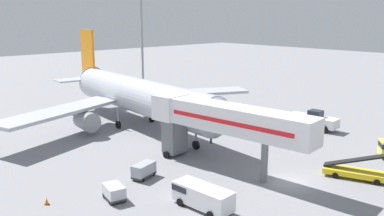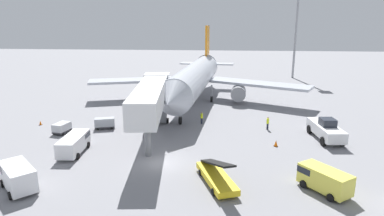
{
  "view_description": "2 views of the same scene",
  "coord_description": "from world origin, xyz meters",
  "px_view_note": "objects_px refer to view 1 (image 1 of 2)",
  "views": [
    {
      "loc": [
        -32.81,
        -21.36,
        16.03
      ],
      "look_at": [
        3.31,
        17.8,
        4.0
      ],
      "focal_mm": 38.54,
      "sensor_mm": 36.0,
      "label": 1
    },
    {
      "loc": [
        6.03,
        -31.16,
        13.98
      ],
      "look_at": [
        1.68,
        15.08,
        2.07
      ],
      "focal_mm": 30.74,
      "sensor_mm": 36.0,
      "label": 2
    }
  ],
  "objects_px": {
    "apron_light_mast": "(141,9)",
    "belt_loader_truck": "(357,171)",
    "jet_bridge": "(219,120)",
    "baggage_cart_mid_center": "(144,170)",
    "safety_cone_bravo": "(281,120)",
    "ground_crew_worker_midground": "(211,136)",
    "pushback_tug": "(313,120)",
    "airplane_at_gate": "(137,95)",
    "safety_cone_alpha": "(47,201)",
    "safety_cone_charlie": "(306,140)",
    "service_van_mid_left": "(201,195)",
    "baggage_cart_rear_right": "(114,192)",
    "ground_crew_worker_foreground": "(266,126)"
  },
  "relations": [
    {
      "from": "apron_light_mast",
      "to": "belt_loader_truck",
      "type": "bearing_deg",
      "value": -106.94
    },
    {
      "from": "jet_bridge",
      "to": "belt_loader_truck",
      "type": "bearing_deg",
      "value": -54.36
    },
    {
      "from": "baggage_cart_mid_center",
      "to": "safety_cone_bravo",
      "type": "distance_m",
      "value": 29.13
    },
    {
      "from": "ground_crew_worker_midground",
      "to": "pushback_tug",
      "type": "bearing_deg",
      "value": -17.78
    },
    {
      "from": "airplane_at_gate",
      "to": "pushback_tug",
      "type": "xyz_separation_m",
      "value": [
        17.74,
        -18.43,
        -3.33
      ]
    },
    {
      "from": "airplane_at_gate",
      "to": "ground_crew_worker_midground",
      "type": "relative_size",
      "value": 23.44
    },
    {
      "from": "safety_cone_alpha",
      "to": "safety_cone_charlie",
      "type": "xyz_separation_m",
      "value": [
        32.17,
        -5.46,
        0.06
      ]
    },
    {
      "from": "pushback_tug",
      "to": "apron_light_mast",
      "type": "distance_m",
      "value": 52.08
    },
    {
      "from": "safety_cone_charlie",
      "to": "safety_cone_alpha",
      "type": "bearing_deg",
      "value": 170.37
    },
    {
      "from": "service_van_mid_left",
      "to": "safety_cone_bravo",
      "type": "height_order",
      "value": "service_van_mid_left"
    },
    {
      "from": "safety_cone_bravo",
      "to": "apron_light_mast",
      "type": "height_order",
      "value": "apron_light_mast"
    },
    {
      "from": "ground_crew_worker_midground",
      "to": "baggage_cart_rear_right",
      "type": "bearing_deg",
      "value": -162.14
    },
    {
      "from": "ground_crew_worker_foreground",
      "to": "safety_cone_alpha",
      "type": "bearing_deg",
      "value": -178.41
    },
    {
      "from": "airplane_at_gate",
      "to": "safety_cone_bravo",
      "type": "distance_m",
      "value": 22.39
    },
    {
      "from": "airplane_at_gate",
      "to": "jet_bridge",
      "type": "distance_m",
      "value": 20.42
    },
    {
      "from": "jet_bridge",
      "to": "baggage_cart_rear_right",
      "type": "xyz_separation_m",
      "value": [
        -12.42,
        0.88,
        -4.6
      ]
    },
    {
      "from": "pushback_tug",
      "to": "safety_cone_bravo",
      "type": "distance_m",
      "value": 5.54
    },
    {
      "from": "belt_loader_truck",
      "to": "jet_bridge",
      "type": "bearing_deg",
      "value": 125.64
    },
    {
      "from": "jet_bridge",
      "to": "safety_cone_charlie",
      "type": "bearing_deg",
      "value": -5.33
    },
    {
      "from": "baggage_cart_rear_right",
      "to": "apron_light_mast",
      "type": "xyz_separation_m",
      "value": [
        39.56,
        49.98,
        16.57
      ]
    },
    {
      "from": "baggage_cart_mid_center",
      "to": "safety_cone_alpha",
      "type": "bearing_deg",
      "value": 175.22
    },
    {
      "from": "ground_crew_worker_foreground",
      "to": "ground_crew_worker_midground",
      "type": "relative_size",
      "value": 1.0
    },
    {
      "from": "belt_loader_truck",
      "to": "safety_cone_charlie",
      "type": "bearing_deg",
      "value": 55.9
    },
    {
      "from": "baggage_cart_rear_right",
      "to": "safety_cone_alpha",
      "type": "xyz_separation_m",
      "value": [
        -4.81,
        3.19,
        -0.46
      ]
    },
    {
      "from": "jet_bridge",
      "to": "safety_cone_charlie",
      "type": "xyz_separation_m",
      "value": [
        14.95,
        -1.39,
        -4.99
      ]
    },
    {
      "from": "belt_loader_truck",
      "to": "service_van_mid_left",
      "type": "height_order",
      "value": "belt_loader_truck"
    },
    {
      "from": "jet_bridge",
      "to": "safety_cone_bravo",
      "type": "bearing_deg",
      "value": 18.35
    },
    {
      "from": "airplane_at_gate",
      "to": "baggage_cart_mid_center",
      "type": "bearing_deg",
      "value": -123.47
    },
    {
      "from": "apron_light_mast",
      "to": "pushback_tug",
      "type": "bearing_deg",
      "value": -96.63
    },
    {
      "from": "safety_cone_bravo",
      "to": "apron_light_mast",
      "type": "bearing_deg",
      "value": 82.55
    },
    {
      "from": "airplane_at_gate",
      "to": "service_van_mid_left",
      "type": "relative_size",
      "value": 7.44
    },
    {
      "from": "ground_crew_worker_foreground",
      "to": "airplane_at_gate",
      "type": "bearing_deg",
      "value": 126.25
    },
    {
      "from": "pushback_tug",
      "to": "safety_cone_alpha",
      "type": "bearing_deg",
      "value": 176.41
    },
    {
      "from": "airplane_at_gate",
      "to": "service_van_mid_left",
      "type": "distance_m",
      "value": 28.2
    },
    {
      "from": "safety_cone_charlie",
      "to": "jet_bridge",
      "type": "bearing_deg",
      "value": 174.67
    },
    {
      "from": "belt_loader_truck",
      "to": "ground_crew_worker_midground",
      "type": "distance_m",
      "value": 18.27
    },
    {
      "from": "pushback_tug",
      "to": "ground_crew_worker_midground",
      "type": "height_order",
      "value": "pushback_tug"
    },
    {
      "from": "ground_crew_worker_midground",
      "to": "safety_cone_alpha",
      "type": "height_order",
      "value": "ground_crew_worker_midground"
    },
    {
      "from": "ground_crew_worker_foreground",
      "to": "safety_cone_charlie",
      "type": "bearing_deg",
      "value": -88.36
    },
    {
      "from": "pushback_tug",
      "to": "apron_light_mast",
      "type": "bearing_deg",
      "value": 83.37
    },
    {
      "from": "airplane_at_gate",
      "to": "belt_loader_truck",
      "type": "distance_m",
      "value": 32.03
    },
    {
      "from": "apron_light_mast",
      "to": "ground_crew_worker_midground",
      "type": "bearing_deg",
      "value": -115.95
    },
    {
      "from": "baggage_cart_mid_center",
      "to": "ground_crew_worker_midground",
      "type": "bearing_deg",
      "value": 14.76
    },
    {
      "from": "pushback_tug",
      "to": "safety_cone_charlie",
      "type": "relative_size",
      "value": 9.7
    },
    {
      "from": "airplane_at_gate",
      "to": "apron_light_mast",
      "type": "relative_size",
      "value": 1.69
    },
    {
      "from": "service_van_mid_left",
      "to": "ground_crew_worker_foreground",
      "type": "relative_size",
      "value": 3.16
    },
    {
      "from": "safety_cone_charlie",
      "to": "safety_cone_bravo",
      "type": "bearing_deg",
      "value": 52.7
    },
    {
      "from": "ground_crew_worker_midground",
      "to": "apron_light_mast",
      "type": "relative_size",
      "value": 0.07
    },
    {
      "from": "baggage_cart_mid_center",
      "to": "safety_cone_bravo",
      "type": "xyz_separation_m",
      "value": [
        28.87,
        3.86,
        -0.52
      ]
    },
    {
      "from": "baggage_cart_rear_right",
      "to": "ground_crew_worker_foreground",
      "type": "bearing_deg",
      "value": 8.53
    }
  ]
}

